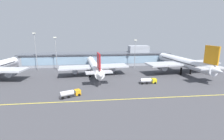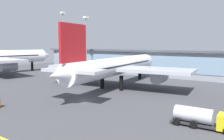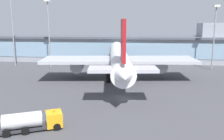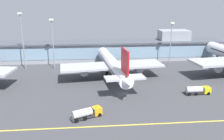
{
  "view_description": "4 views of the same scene",
  "coord_description": "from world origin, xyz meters",
  "px_view_note": "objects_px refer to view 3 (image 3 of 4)",
  "views": [
    {
      "loc": [
        -2.54,
        -84.05,
        26.99
      ],
      "look_at": [
        8.63,
        15.68,
        3.53
      ],
      "focal_mm": 26.54,
      "sensor_mm": 36.0,
      "label": 1
    },
    {
      "loc": [
        33.68,
        -38.03,
        12.37
      ],
      "look_at": [
        -2.52,
        14.71,
        5.25
      ],
      "focal_mm": 37.28,
      "sensor_mm": 36.0,
      "label": 2
    },
    {
      "loc": [
        2.74,
        -49.73,
        16.18
      ],
      "look_at": [
        -3.34,
        7.71,
        4.57
      ],
      "focal_mm": 39.21,
      "sensor_mm": 36.0,
      "label": 3
    },
    {
      "loc": [
        -11.28,
        -79.29,
        32.67
      ],
      "look_at": [
        -3.33,
        8.0,
        6.44
      ],
      "focal_mm": 39.08,
      "sensor_mm": 36.0,
      "label": 4
    }
  ],
  "objects_px": {
    "airliner_near_right": "(119,58)",
    "apron_light_mast_west": "(48,23)",
    "baggage_tug_near": "(34,121)",
    "apron_light_mast_east": "(215,27)",
    "apron_light_mast_centre": "(12,19)"
  },
  "relations": [
    {
      "from": "airliner_near_right",
      "to": "apron_light_mast_west",
      "type": "relative_size",
      "value": 2.34
    },
    {
      "from": "baggage_tug_near",
      "to": "apron_light_mast_east",
      "type": "bearing_deg",
      "value": 27.12
    },
    {
      "from": "apron_light_mast_west",
      "to": "apron_light_mast_east",
      "type": "bearing_deg",
      "value": 0.86
    },
    {
      "from": "apron_light_mast_west",
      "to": "apron_light_mast_centre",
      "type": "xyz_separation_m",
      "value": [
        -13.58,
        0.57,
        1.57
      ]
    },
    {
      "from": "apron_light_mast_west",
      "to": "airliner_near_right",
      "type": "bearing_deg",
      "value": -33.14
    },
    {
      "from": "apron_light_mast_east",
      "to": "apron_light_mast_west",
      "type": "bearing_deg",
      "value": -179.14
    },
    {
      "from": "apron_light_mast_west",
      "to": "baggage_tug_near",
      "type": "bearing_deg",
      "value": -72.67
    },
    {
      "from": "airliner_near_right",
      "to": "baggage_tug_near",
      "type": "xyz_separation_m",
      "value": [
        -10.2,
        -33.62,
        -4.53
      ]
    },
    {
      "from": "baggage_tug_near",
      "to": "apron_light_mast_west",
      "type": "height_order",
      "value": "apron_light_mast_west"
    },
    {
      "from": "airliner_near_right",
      "to": "apron_light_mast_centre",
      "type": "relative_size",
      "value": 2.09
    },
    {
      "from": "baggage_tug_near",
      "to": "apron_light_mast_east",
      "type": "xyz_separation_m",
      "value": [
        40.32,
        51.42,
        12.65
      ]
    },
    {
      "from": "apron_light_mast_centre",
      "to": "apron_light_mast_east",
      "type": "distance_m",
      "value": 69.74
    },
    {
      "from": "apron_light_mast_east",
      "to": "apron_light_mast_centre",
      "type": "bearing_deg",
      "value": -179.78
    },
    {
      "from": "apron_light_mast_west",
      "to": "apron_light_mast_centre",
      "type": "height_order",
      "value": "apron_light_mast_centre"
    },
    {
      "from": "apron_light_mast_west",
      "to": "apron_light_mast_centre",
      "type": "bearing_deg",
      "value": 177.59
    }
  ]
}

